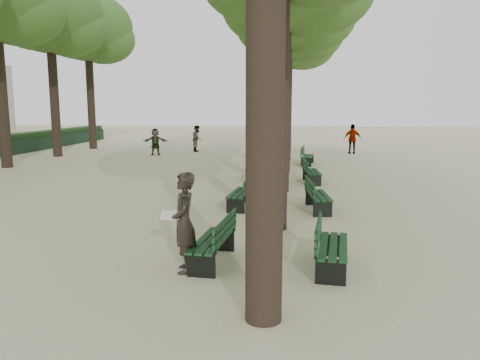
# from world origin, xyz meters

# --- Properties ---
(ground) EXTENTS (120.00, 120.00, 0.00)m
(ground) POSITION_xyz_m (0.00, 0.00, 0.00)
(ground) COLOR beige
(ground) RESTS_ON ground
(tree_central_4) EXTENTS (6.00, 6.00, 9.95)m
(tree_central_4) POSITION_xyz_m (1.50, 18.00, 7.65)
(tree_central_4) COLOR #33261C
(tree_central_4) RESTS_ON ground
(tree_central_5) EXTENTS (6.00, 6.00, 9.95)m
(tree_central_5) POSITION_xyz_m (1.50, 23.00, 7.65)
(tree_central_5) COLOR #33261C
(tree_central_5) RESTS_ON ground
(tree_far_4) EXTENTS (6.00, 6.00, 10.45)m
(tree_far_4) POSITION_xyz_m (-12.00, 18.00, 8.14)
(tree_far_4) COLOR #33261C
(tree_far_4) RESTS_ON ground
(tree_far_5) EXTENTS (6.00, 6.00, 10.45)m
(tree_far_5) POSITION_xyz_m (-12.00, 23.00, 8.14)
(tree_far_5) COLOR #33261C
(tree_far_5) RESTS_ON ground
(bench_left_0) EXTENTS (0.73, 1.84, 0.92)m
(bench_left_0) POSITION_xyz_m (0.37, 0.30, 0.27)
(bench_left_0) COLOR black
(bench_left_0) RESTS_ON ground
(bench_left_1) EXTENTS (0.73, 1.84, 0.92)m
(bench_left_1) POSITION_xyz_m (0.37, 5.29, 0.27)
(bench_left_1) COLOR black
(bench_left_1) RESTS_ON ground
(bench_left_2) EXTENTS (0.70, 1.84, 0.92)m
(bench_left_2) POSITION_xyz_m (0.37, 10.60, 0.27)
(bench_left_2) COLOR black
(bench_left_2) RESTS_ON ground
(bench_left_3) EXTENTS (0.78, 1.85, 0.92)m
(bench_left_3) POSITION_xyz_m (0.37, 15.68, 0.27)
(bench_left_3) COLOR black
(bench_left_3) RESTS_ON ground
(bench_right_0) EXTENTS (0.75, 1.85, 0.92)m
(bench_right_0) POSITION_xyz_m (2.63, 0.20, 0.27)
(bench_right_0) COLOR black
(bench_right_0) RESTS_ON ground
(bench_right_1) EXTENTS (0.76, 1.85, 0.92)m
(bench_right_1) POSITION_xyz_m (2.63, 5.13, 0.27)
(bench_right_1) COLOR black
(bench_right_1) RESTS_ON ground
(bench_right_2) EXTENTS (0.73, 1.84, 0.92)m
(bench_right_2) POSITION_xyz_m (2.63, 10.03, 0.27)
(bench_right_2) COLOR black
(bench_right_2) RESTS_ON ground
(bench_right_3) EXTENTS (0.77, 1.85, 0.92)m
(bench_right_3) POSITION_xyz_m (2.63, 15.67, 0.27)
(bench_right_3) COLOR black
(bench_right_3) RESTS_ON ground
(man_with_map) EXTENTS (0.70, 0.80, 1.84)m
(man_with_map) POSITION_xyz_m (-0.06, -0.20, 0.92)
(man_with_map) COLOR black
(man_with_map) RESTS_ON ground
(pedestrian_a) EXTENTS (0.38, 0.85, 1.71)m
(pedestrian_a) POSITION_xyz_m (-4.33, 21.77, 0.85)
(pedestrian_a) COLOR #262628
(pedestrian_a) RESTS_ON ground
(pedestrian_b) EXTENTS (0.94, 0.93, 1.56)m
(pedestrian_b) POSITION_xyz_m (1.09, 24.37, 0.78)
(pedestrian_b) COLOR #262628
(pedestrian_b) RESTS_ON ground
(pedestrian_d) EXTENTS (0.47, 0.85, 1.65)m
(pedestrian_d) POSITION_xyz_m (1.40, 24.53, 0.83)
(pedestrian_d) COLOR #262628
(pedestrian_d) RESTS_ON ground
(pedestrian_c) EXTENTS (1.10, 0.44, 1.84)m
(pedestrian_c) POSITION_xyz_m (5.58, 21.54, 0.92)
(pedestrian_c) COLOR #262628
(pedestrian_c) RESTS_ON ground
(pedestrian_e) EXTENTS (1.53, 0.72, 1.61)m
(pedestrian_e) POSITION_xyz_m (-6.44, 19.38, 0.81)
(pedestrian_e) COLOR #262628
(pedestrian_e) RESTS_ON ground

